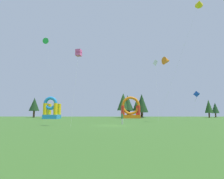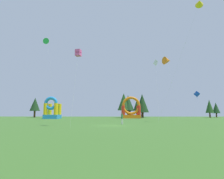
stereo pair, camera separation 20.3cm
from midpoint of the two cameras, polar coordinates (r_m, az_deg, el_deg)
The scene contains 18 objects.
ground_plane at distance 27.49m, azimuth -0.38°, elevation -10.92°, with size 120.00×120.00×0.00m, color #3D6B28.
kite_pink_box at distance 28.46m, azimuth -10.32°, elevation 10.90°, with size 0.95×2.31×11.06m.
kite_yellow_delta at distance 47.44m, azimuth 24.86°, elevation 22.73°, with size 9.77×4.24×25.83m.
kite_green_delta at distance 60.57m, azimuth -19.35°, elevation 13.59°, with size 4.72×1.86×23.75m.
kite_white_diamond at distance 53.29m, azimuth 13.08°, elevation 7.76°, with size 1.72×6.91×16.01m.
kite_blue_diamond at distance 48.69m, azimuth 24.19°, elevation -1.42°, with size 1.19×2.92×6.65m.
kite_orange_delta at distance 59.20m, azimuth 16.25°, elevation 8.40°, with size 3.00×5.11×18.56m.
person_midfield at distance 30.30m, azimuth 2.95°, elevation -8.47°, with size 0.44×0.44×1.84m.
inflatable_red_slide at distance 62.30m, azimuth 5.58°, elevation -6.38°, with size 6.18×3.73×7.08m.
inflatable_blue_arch at distance 59.65m, azimuth -17.96°, elevation -6.17°, with size 4.24×4.82×6.59m.
tree_row_0 at distance 76.92m, azimuth -22.61°, elevation -4.23°, with size 3.74×3.74×7.39m.
tree_row_1 at distance 70.73m, azimuth 3.38°, elevation -3.78°, with size 4.70×4.70×9.09m.
tree_row_2 at distance 70.83m, azimuth 4.68°, elevation -4.09°, with size 3.92×3.92×8.34m.
tree_row_3 at distance 73.39m, azimuth 5.17°, elevation -4.76°, with size 3.51×3.51×7.00m.
tree_row_4 at distance 73.16m, azimuth 7.32°, elevation -4.85°, with size 2.71×2.71×6.65m.
tree_row_5 at distance 72.14m, azimuth 8.95°, elevation -4.16°, with size 4.83×4.83×8.86m.
tree_row_6 at distance 77.28m, azimuth 27.27°, elevation -4.58°, with size 2.81×2.81×6.54m.
tree_row_7 at distance 82.46m, azimuth 28.82°, elevation -4.93°, with size 2.74×2.74×5.69m.
Camera 1 is at (0.29, -27.43, 1.89)m, focal length 30.06 mm.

